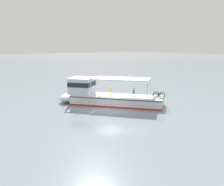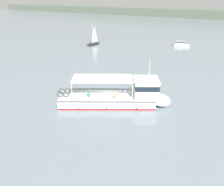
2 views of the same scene
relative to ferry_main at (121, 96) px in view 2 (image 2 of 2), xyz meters
The scene contains 4 objects.
ground_plane 2.85m from the ferry_main, 157.72° to the left, with size 400.00×400.00×0.00m, color gray.
ferry_main is the anchor object (origin of this frame).
sailboat_outer_anchorage 36.21m from the ferry_main, 133.69° to the left, with size 1.64×4.87×5.40m.
motorboat_horizon_west 37.39m from the ferry_main, 98.82° to the left, with size 3.79×2.04×1.26m.
Camera 2 is at (15.37, -21.57, 11.53)m, focal length 37.10 mm.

